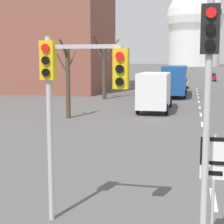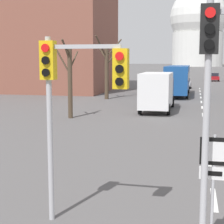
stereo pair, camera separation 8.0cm
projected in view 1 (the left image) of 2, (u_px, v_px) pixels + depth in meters
The scene contains 20 objects.
lane_stripe_1 at pixel (213, 199), 11.28m from camera, with size 0.16×2.00×0.01m, color silver.
lane_stripe_2 at pixel (208, 160), 15.64m from camera, with size 0.16×2.00×0.01m, color silver.
lane_stripe_3 at pixel (204, 138), 20.00m from camera, with size 0.16×2.00×0.01m, color silver.
lane_stripe_4 at pixel (202, 124), 24.36m from camera, with size 0.16×2.00×0.01m, color silver.
lane_stripe_5 at pixel (201, 115), 28.72m from camera, with size 0.16×2.00×0.01m, color silver.
lane_stripe_6 at pixel (200, 107), 33.08m from camera, with size 0.16×2.00×0.01m, color silver.
lane_stripe_7 at pixel (199, 102), 37.44m from camera, with size 0.16×2.00×0.01m, color silver.
lane_stripe_8 at pixel (198, 97), 41.79m from camera, with size 0.16×2.00×0.01m, color silver.
lane_stripe_9 at pixel (198, 94), 46.15m from camera, with size 0.16×2.00×0.01m, color silver.
lane_stripe_10 at pixel (197, 91), 50.51m from camera, with size 0.16×2.00×0.01m, color silver.
lane_stripe_11 at pixel (197, 88), 54.87m from camera, with size 0.16×2.00×0.01m, color silver.
traffic_signal_near_left at pixel (74, 83), 9.22m from camera, with size 2.20×0.34×4.74m.
route_sign_post at pixel (214, 173), 7.99m from camera, with size 0.60×0.08×2.60m.
sedan_near_left at pixel (182, 83), 55.76m from camera, with size 1.94×4.25×1.60m.
sedan_mid_centre at pixel (212, 77), 74.34m from camera, with size 1.77×4.30×1.64m.
city_bus at pixel (175, 78), 43.73m from camera, with size 2.66×10.80×3.48m.
delivery_truck at pixel (155, 90), 30.63m from camera, with size 2.44×7.20×3.14m.
bare_tree_left_near at pixel (104, 69), 39.72m from camera, with size 2.39×3.95×6.67m.
bare_tree_left_far at pixel (68, 78), 26.61m from camera, with size 1.25×2.91×5.61m.
capitol_dome at pixel (195, 28), 241.37m from camera, with size 36.04×36.04×50.90m.
Camera 1 is at (-0.74, -4.20, 4.17)m, focal length 60.00 mm.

